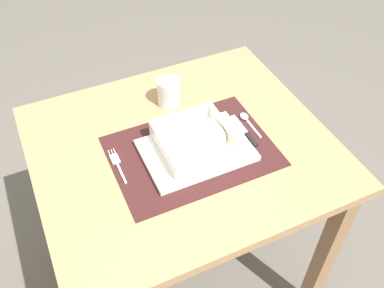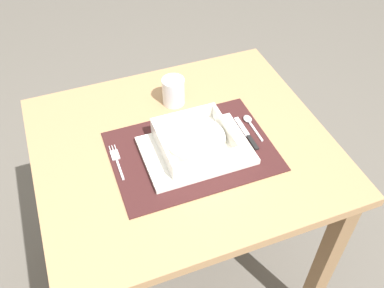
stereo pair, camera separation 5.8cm
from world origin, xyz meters
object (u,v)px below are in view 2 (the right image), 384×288
(dining_table, at_px, (184,172))
(fork, at_px, (116,159))
(spoon, at_px, (249,121))
(drinking_glass, at_px, (173,92))
(butter_knife, at_px, (247,135))
(porridge_bowl, at_px, (195,141))

(dining_table, xyz_separation_m, fork, (-0.19, 0.01, 0.13))
(fork, bearing_deg, spoon, -0.54)
(dining_table, relative_size, fork, 6.25)
(fork, distance_m, spoon, 0.41)
(dining_table, distance_m, fork, 0.23)
(spoon, bearing_deg, dining_table, -178.46)
(drinking_glass, bearing_deg, butter_knife, -55.98)
(fork, relative_size, butter_knife, 0.92)
(spoon, bearing_deg, fork, 179.33)
(fork, bearing_deg, porridge_bowl, -12.34)
(porridge_bowl, relative_size, spoon, 1.72)
(spoon, bearing_deg, drinking_glass, 134.33)
(porridge_bowl, distance_m, butter_knife, 0.17)
(dining_table, distance_m, spoon, 0.25)
(dining_table, height_order, butter_knife, butter_knife)
(porridge_bowl, relative_size, butter_knife, 1.36)
(butter_knife, bearing_deg, drinking_glass, 122.56)
(porridge_bowl, xyz_separation_m, fork, (-0.21, 0.04, -0.03))
(butter_knife, relative_size, drinking_glass, 1.65)
(dining_table, xyz_separation_m, porridge_bowl, (0.02, -0.04, 0.16))
(butter_knife, bearing_deg, dining_table, 167.42)
(spoon, distance_m, butter_knife, 0.06)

